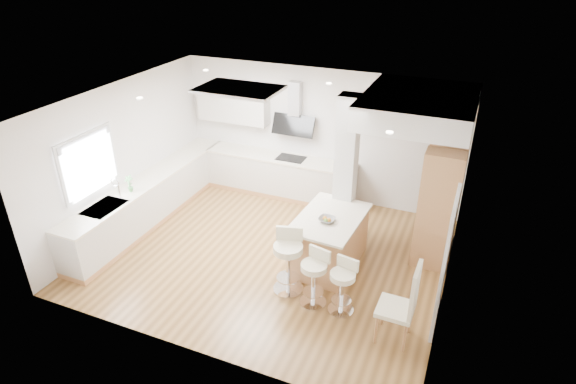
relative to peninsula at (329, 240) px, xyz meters
The scene contains 18 objects.
ground 1.16m from the peninsula, behind, with size 6.00×6.00×0.00m, color olive.
ceiling 1.16m from the peninsula, behind, with size 6.00×5.00×0.02m, color white.
wall_back 2.73m from the peninsula, 114.05° to the left, with size 6.00×0.04×2.80m, color silver.
wall_left 4.16m from the peninsula, behind, with size 0.04×5.00×2.80m, color silver.
wall_right 2.17m from the peninsula, ahead, with size 0.04×5.00×2.80m, color silver.
skylight 2.98m from the peninsula, 166.36° to the left, with size 4.10×2.10×0.06m.
window_left 4.32m from the peninsula, 165.25° to the right, with size 0.06×1.28×1.07m.
doorway_right 2.14m from the peninsula, 21.37° to the right, with size 0.05×1.00×2.10m.
counter_left 3.75m from the peninsula, behind, with size 0.63×4.50×1.35m.
counter_back 2.86m from the peninsula, 133.46° to the left, with size 3.62×0.63×2.50m.
pillar 1.23m from the peninsula, 89.79° to the left, with size 0.35×0.35×2.80m.
soffit 2.68m from the peninsula, 49.80° to the left, with size 1.78×2.20×0.40m.
oven_column 2.04m from the peninsula, 33.39° to the left, with size 0.63×1.21×2.10m.
peninsula is the anchor object (origin of this frame).
bar_stool_a 1.01m from the peninsula, 111.59° to the right, with size 0.60×0.60×1.08m.
bar_stool_b 1.08m from the peninsula, 83.48° to the right, with size 0.51×0.51×0.94m.
bar_stool_c 1.22m from the peninsula, 62.00° to the right, with size 0.46×0.46×0.89m.
dining_chair 2.04m from the peninsula, 41.64° to the right, with size 0.50×0.50×1.27m.
Camera 1 is at (3.06, -6.47, 5.01)m, focal length 30.00 mm.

